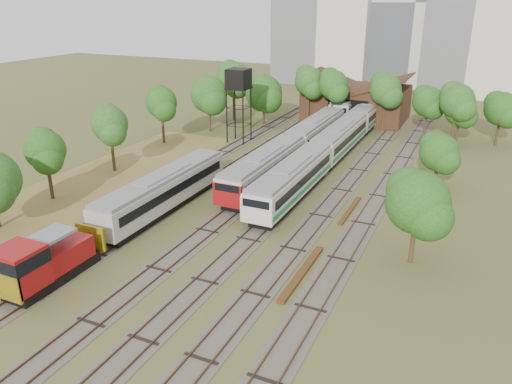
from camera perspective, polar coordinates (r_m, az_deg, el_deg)
The scene contains 16 objects.
ground at distance 35.38m, azimuth -11.39°, elevation -11.77°, with size 240.00×240.00×0.00m, color #475123.
dry_grass_patch at distance 51.72m, azimuth -22.55°, elevation -1.98°, with size 14.00×60.00×0.04m, color brown.
tracks at distance 55.42m, azimuth 3.15°, elevation 1.26°, with size 24.60×80.00×0.19m.
railcar_red_set at distance 61.03m, azimuth 4.29°, elevation 5.05°, with size 3.01×34.58×3.73m.
railcar_green_set at distance 65.79m, azimuth 9.58°, elevation 6.02°, with size 3.02×52.08×3.73m.
railcar_rear at distance 86.35m, azimuth 10.82°, elevation 9.68°, with size 3.20×16.08×3.96m.
shunter_locomotive at distance 38.05m, azimuth -23.39°, elevation -7.49°, with size 2.92×8.10×3.82m.
old_grey_coach at distance 48.00m, azimuth -10.47°, elevation 0.14°, with size 2.95×18.00×3.64m.
water_tower at distance 69.12m, azimuth -2.02°, elevation 12.60°, with size 2.92×2.92×10.12m.
rail_pile_near at distance 37.39m, azimuth 5.27°, elevation -9.18°, with size 0.56×8.47×0.28m, color #553518.
rail_pile_far at distance 48.43m, azimuth 10.68°, elevation -2.07°, with size 0.44×6.99×0.23m, color #553518.
maintenance_shed at distance 85.24m, azimuth 11.39°, elevation 10.05°, with size 16.45×11.55×7.58m.
tree_band_left at distance 57.16m, azimuth -18.50°, elevation 6.12°, with size 7.47×56.03×8.31m.
tree_band_far at distance 77.38m, azimuth 9.15°, elevation 11.34°, with size 44.71×9.66×9.53m.
tree_band_right at distance 52.93m, azimuth 20.34°, elevation 4.31°, with size 4.97×40.56×7.39m.
tower_centre at distance 124.52m, azimuth 18.38°, elevation 19.91°, with size 20.00×18.00×36.00m, color beige.
Camera 1 is at (18.36, -23.43, 19.12)m, focal length 35.00 mm.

